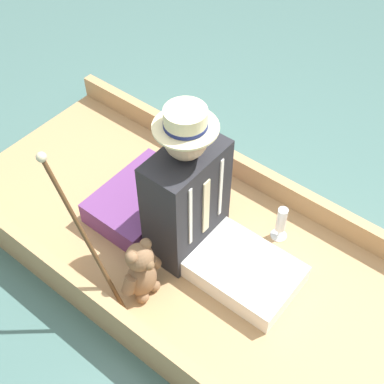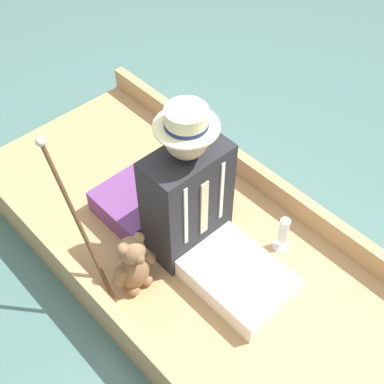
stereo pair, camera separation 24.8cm
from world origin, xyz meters
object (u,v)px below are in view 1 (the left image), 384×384
Objects in this scene: wine_glass at (281,221)px; walking_cane at (79,226)px; teddy_bear at (142,272)px; seated_person at (200,210)px.

walking_cane is at bearing -32.55° from wine_glass.
walking_cane is (0.14, -0.20, 0.31)m from teddy_bear.
wine_glass is at bearing 147.45° from walking_cane.
wine_glass is at bearing 133.64° from seated_person.
walking_cane reaches higher than teddy_bear.
walking_cane reaches higher than wine_glass.
wine_glass is at bearing 154.62° from teddy_bear.
seated_person reaches higher than teddy_bear.
walking_cane is (0.83, -0.53, 0.36)m from wine_glass.
teddy_bear is at bearing 124.26° from walking_cane.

